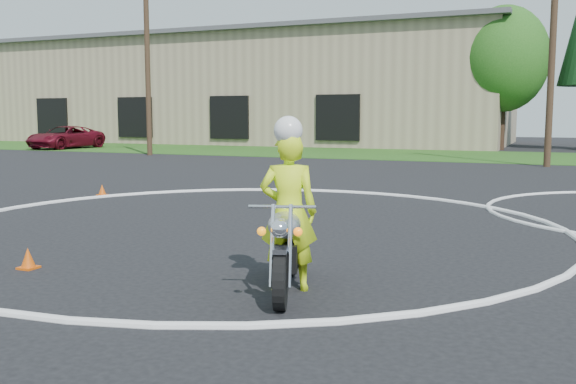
% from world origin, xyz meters
% --- Properties ---
extents(ground, '(120.00, 120.00, 0.00)m').
position_xyz_m(ground, '(0.00, 0.00, 0.00)').
color(ground, black).
rests_on(ground, ground).
extents(grass_strip, '(120.00, 10.00, 0.02)m').
position_xyz_m(grass_strip, '(0.00, 27.00, 0.01)').
color(grass_strip, '#1E4714').
rests_on(grass_strip, ground).
extents(course_markings, '(19.05, 19.05, 0.12)m').
position_xyz_m(course_markings, '(2.17, 4.35, 0.01)').
color(course_markings, silver).
rests_on(course_markings, ground).
extents(primary_motorcycle, '(0.96, 2.11, 1.16)m').
position_xyz_m(primary_motorcycle, '(2.55, -0.96, 0.56)').
color(primary_motorcycle, black).
rests_on(primary_motorcycle, ground).
extents(rider_primary_grp, '(0.82, 0.67, 2.14)m').
position_xyz_m(rider_primary_grp, '(2.53, -0.82, 1.03)').
color(rider_primary_grp, '#DAFF1A').
rests_on(rider_primary_grp, ground).
extents(pickup_grp, '(2.73, 5.39, 1.46)m').
position_xyz_m(pickup_grp, '(-24.01, 24.51, 0.73)').
color(pickup_grp, '#5A0A18').
rests_on(pickup_grp, ground).
extents(traffic_cones, '(17.58, 7.34, 0.30)m').
position_xyz_m(traffic_cones, '(4.22, 2.48, 0.14)').
color(traffic_cones, '#D74F0B').
rests_on(traffic_cones, ground).
extents(warehouse, '(41.00, 17.00, 8.30)m').
position_xyz_m(warehouse, '(-18.00, 39.99, 4.16)').
color(warehouse, tan).
rests_on(warehouse, ground).
extents(utility_poles, '(41.60, 1.12, 10.00)m').
position_xyz_m(utility_poles, '(5.00, 21.00, 5.20)').
color(utility_poles, '#473321').
rests_on(utility_poles, ground).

